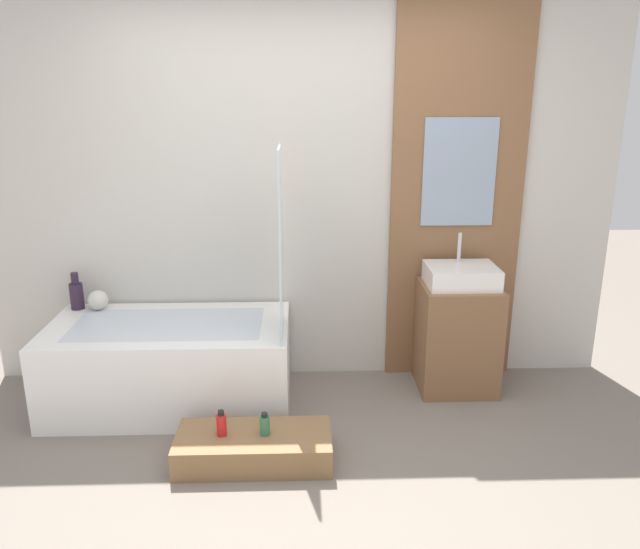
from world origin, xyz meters
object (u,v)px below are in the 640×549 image
at_px(vase_round_light, 98,300).
at_px(bottle_soap_secondary, 265,425).
at_px(vase_tall_dark, 77,294).
at_px(sink, 461,276).
at_px(bottle_soap_primary, 222,424).
at_px(bathtub, 171,363).
at_px(wooden_step_bench, 254,448).

height_order(vase_round_light, bottle_soap_secondary, vase_round_light).
bearing_deg(vase_tall_dark, bottle_soap_secondary, -37.60).
xyz_separation_m(sink, bottle_soap_primary, (-1.47, -0.84, -0.56)).
bearing_deg(vase_tall_dark, sink, -3.33).
bearing_deg(bathtub, wooden_step_bench, -50.35).
bearing_deg(sink, bottle_soap_primary, -150.18).
bearing_deg(vase_round_light, wooden_step_bench, -41.91).
distance_m(sink, vase_round_light, 2.39).
xyz_separation_m(bottle_soap_primary, bottle_soap_secondary, (0.23, 0.00, -0.01)).
bearing_deg(bathtub, sink, 4.84).
xyz_separation_m(bathtub, vase_round_light, (-0.51, 0.28, 0.33)).
bearing_deg(wooden_step_bench, bottle_soap_primary, -180.00).
bearing_deg(wooden_step_bench, vase_tall_dark, 141.00).
height_order(bathtub, bottle_soap_secondary, bathtub).
height_order(wooden_step_bench, bottle_soap_secondary, bottle_soap_secondary).
height_order(sink, vase_round_light, sink).
xyz_separation_m(vase_round_light, bottle_soap_primary, (0.91, -0.97, -0.38)).
xyz_separation_m(bathtub, bottle_soap_secondary, (0.63, -0.68, -0.05)).
bearing_deg(vase_round_light, bottle_soap_secondary, -40.30).
bearing_deg(vase_tall_dark, vase_round_light, -8.78).
distance_m(wooden_step_bench, vase_tall_dark, 1.67).
xyz_separation_m(bathtub, bottle_soap_primary, (0.40, -0.68, -0.04)).
xyz_separation_m(sink, bottle_soap_secondary, (-1.24, -0.84, -0.57)).
relative_size(wooden_step_bench, sink, 1.87).
distance_m(vase_tall_dark, bottle_soap_secondary, 1.67).
bearing_deg(bottle_soap_secondary, sink, 34.21).
distance_m(sink, bottle_soap_primary, 1.78).
relative_size(vase_round_light, bottle_soap_secondary, 1.03).
xyz_separation_m(vase_round_light, bottle_soap_secondary, (1.14, -0.97, -0.38)).
bearing_deg(bathtub, vase_tall_dark, 155.01).
height_order(bottle_soap_primary, bottle_soap_secondary, bottle_soap_primary).
xyz_separation_m(bathtub, wooden_step_bench, (0.57, -0.68, -0.19)).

